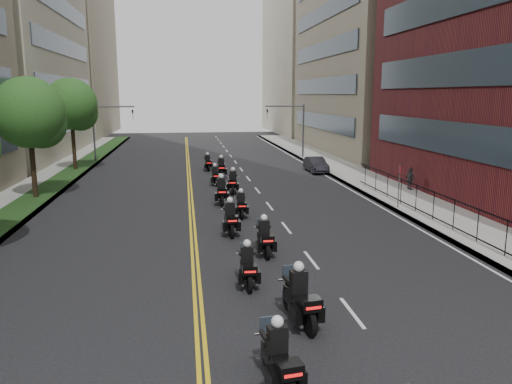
% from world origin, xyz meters
% --- Properties ---
extents(sidewalk_right, '(4.00, 90.00, 0.15)m').
position_xyz_m(sidewalk_right, '(12.00, 25.00, 0.07)').
color(sidewalk_right, gray).
rests_on(sidewalk_right, ground).
extents(sidewalk_left, '(4.00, 90.00, 0.15)m').
position_xyz_m(sidewalk_left, '(-12.00, 25.00, 0.07)').
color(sidewalk_left, gray).
rests_on(sidewalk_left, ground).
extents(grass_strip, '(2.00, 90.00, 0.04)m').
position_xyz_m(grass_strip, '(-11.20, 25.00, 0.17)').
color(grass_strip, '#1A3212').
rests_on(grass_strip, sidewalk_left).
extents(building_right_tan, '(15.11, 28.00, 30.00)m').
position_xyz_m(building_right_tan, '(21.48, 48.00, 15.00)').
color(building_right_tan, gray).
rests_on(building_right_tan, ground).
extents(building_right_far, '(15.00, 28.00, 26.00)m').
position_xyz_m(building_right_far, '(21.50, 78.00, 13.00)').
color(building_right_far, '#A79C87').
rests_on(building_right_far, ground).
extents(building_left_far, '(16.00, 28.00, 26.00)m').
position_xyz_m(building_left_far, '(-22.00, 78.00, 13.00)').
color(building_left_far, gray).
rests_on(building_left_far, ground).
extents(iron_fence, '(0.05, 28.00, 1.50)m').
position_xyz_m(iron_fence, '(11.00, 12.00, 0.90)').
color(iron_fence, black).
rests_on(iron_fence, sidewalk_right).
extents(street_trees, '(4.40, 38.40, 7.98)m').
position_xyz_m(street_trees, '(-11.05, 18.61, 5.13)').
color(street_trees, '#312316').
rests_on(street_trees, ground).
extents(traffic_signal_right, '(4.09, 0.20, 5.60)m').
position_xyz_m(traffic_signal_right, '(9.54, 42.00, 3.70)').
color(traffic_signal_right, '#3F3F44').
rests_on(traffic_signal_right, ground).
extents(traffic_signal_left, '(4.09, 0.20, 5.60)m').
position_xyz_m(traffic_signal_left, '(-9.54, 42.00, 3.70)').
color(traffic_signal_left, '#3F3F44').
rests_on(traffic_signal_left, ground).
extents(motorcycle_0, '(0.69, 2.29, 1.70)m').
position_xyz_m(motorcycle_0, '(0.24, 1.42, 0.67)').
color(motorcycle_0, black).
rests_on(motorcycle_0, ground).
extents(motorcycle_1, '(0.76, 2.50, 1.85)m').
position_xyz_m(motorcycle_1, '(1.45, 4.51, 0.73)').
color(motorcycle_1, black).
rests_on(motorcycle_1, ground).
extents(motorcycle_2, '(0.51, 2.19, 1.62)m').
position_xyz_m(motorcycle_2, '(0.32, 7.71, 0.64)').
color(motorcycle_2, black).
rests_on(motorcycle_2, ground).
extents(motorcycle_3, '(0.52, 2.28, 1.68)m').
position_xyz_m(motorcycle_3, '(1.45, 11.03, 0.66)').
color(motorcycle_3, black).
rests_on(motorcycle_3, ground).
extents(motorcycle_4, '(0.55, 2.41, 1.78)m').
position_xyz_m(motorcycle_4, '(0.32, 14.29, 0.70)').
color(motorcycle_4, black).
rests_on(motorcycle_4, ground).
extents(motorcycle_5, '(0.49, 2.10, 1.55)m').
position_xyz_m(motorcycle_5, '(1.22, 17.64, 0.61)').
color(motorcycle_5, black).
rests_on(motorcycle_5, ground).
extents(motorcycle_6, '(0.58, 2.50, 1.85)m').
position_xyz_m(motorcycle_6, '(0.40, 21.05, 0.73)').
color(motorcycle_6, black).
rests_on(motorcycle_6, ground).
extents(motorcycle_7, '(0.72, 2.38, 1.76)m').
position_xyz_m(motorcycle_7, '(1.43, 24.32, 0.70)').
color(motorcycle_7, black).
rests_on(motorcycle_7, ground).
extents(motorcycle_8, '(0.52, 2.16, 1.60)m').
position_xyz_m(motorcycle_8, '(0.43, 27.61, 0.63)').
color(motorcycle_8, black).
rests_on(motorcycle_8, ground).
extents(motorcycle_9, '(0.57, 2.45, 1.81)m').
position_xyz_m(motorcycle_9, '(1.14, 30.98, 0.71)').
color(motorcycle_9, black).
rests_on(motorcycle_9, ground).
extents(motorcycle_10, '(0.59, 2.17, 1.60)m').
position_xyz_m(motorcycle_10, '(0.23, 34.69, 0.63)').
color(motorcycle_10, black).
rests_on(motorcycle_10, ground).
extents(parked_sedan, '(1.41, 3.91, 1.28)m').
position_xyz_m(parked_sedan, '(9.40, 32.60, 0.64)').
color(parked_sedan, black).
rests_on(parked_sedan, ground).
extents(pedestrian_c, '(0.58, 0.96, 1.52)m').
position_xyz_m(pedestrian_c, '(13.50, 23.08, 0.91)').
color(pedestrian_c, '#3B3B42').
rests_on(pedestrian_c, sidewalk_right).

